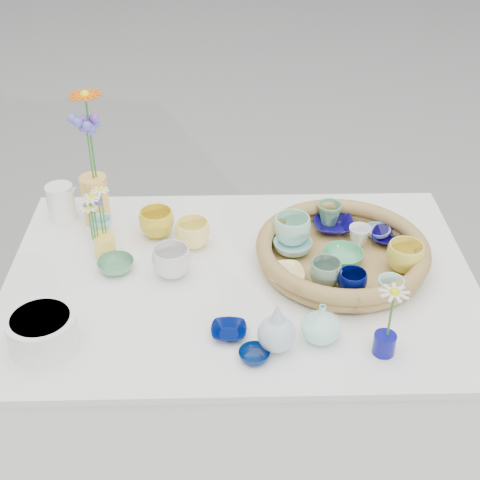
{
  "coord_description": "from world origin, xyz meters",
  "views": [
    {
      "loc": [
        -0.03,
        -1.43,
        1.86
      ],
      "look_at": [
        0.0,
        0.02,
        0.87
      ],
      "focal_mm": 50.0,
      "sensor_mm": 36.0,
      "label": 1
    }
  ],
  "objects_px": {
    "display_table": "(240,458)",
    "bud_vase_seafoam": "(321,323)",
    "wicker_tray": "(342,253)",
    "tall_vase_yellow": "(95,199)"
  },
  "relations": [
    {
      "from": "display_table",
      "to": "bud_vase_seafoam",
      "type": "distance_m",
      "value": 0.87
    },
    {
      "from": "wicker_tray",
      "to": "bud_vase_seafoam",
      "type": "xyz_separation_m",
      "value": [
        -0.09,
        -0.3,
        0.01
      ]
    },
    {
      "from": "bud_vase_seafoam",
      "to": "display_table",
      "type": "bearing_deg",
      "value": 126.6
    },
    {
      "from": "tall_vase_yellow",
      "to": "display_table",
      "type": "bearing_deg",
      "value": -34.23
    },
    {
      "from": "wicker_tray",
      "to": "bud_vase_seafoam",
      "type": "bearing_deg",
      "value": -107.62
    },
    {
      "from": "bud_vase_seafoam",
      "to": "tall_vase_yellow",
      "type": "xyz_separation_m",
      "value": [
        -0.61,
        0.54,
        0.02
      ]
    },
    {
      "from": "wicker_tray",
      "to": "tall_vase_yellow",
      "type": "xyz_separation_m",
      "value": [
        -0.7,
        0.24,
        0.04
      ]
    },
    {
      "from": "wicker_tray",
      "to": "bud_vase_seafoam",
      "type": "distance_m",
      "value": 0.31
    },
    {
      "from": "bud_vase_seafoam",
      "to": "tall_vase_yellow",
      "type": "bearing_deg",
      "value": 138.57
    },
    {
      "from": "display_table",
      "to": "wicker_tray",
      "type": "height_order",
      "value": "wicker_tray"
    }
  ]
}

